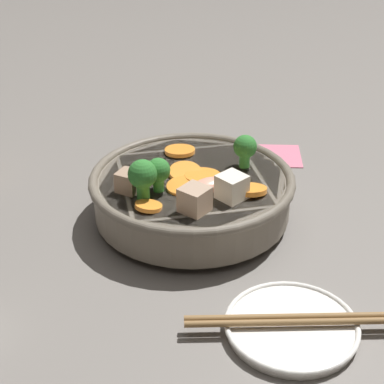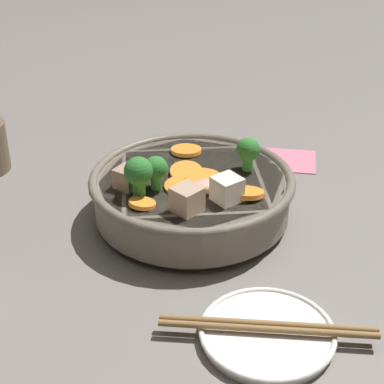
{
  "view_description": "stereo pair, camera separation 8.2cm",
  "coord_description": "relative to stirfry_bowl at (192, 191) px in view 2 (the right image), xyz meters",
  "views": [
    {
      "loc": [
        -0.13,
        0.7,
        0.45
      ],
      "look_at": [
        0.0,
        0.0,
        0.04
      ],
      "focal_mm": 60.0,
      "sensor_mm": 36.0,
      "label": 1
    },
    {
      "loc": [
        -0.21,
        0.68,
        0.45
      ],
      "look_at": [
        0.0,
        0.0,
        0.04
      ],
      "focal_mm": 60.0,
      "sensor_mm": 36.0,
      "label": 2
    }
  ],
  "objects": [
    {
      "name": "ground_plane",
      "position": [
        0.0,
        -0.0,
        -0.04
      ],
      "size": [
        3.0,
        3.0,
        0.0
      ],
      "primitive_type": "plane",
      "color": "slate"
    },
    {
      "name": "stirfry_bowl",
      "position": [
        0.0,
        0.0,
        0.0
      ],
      "size": [
        0.26,
        0.26,
        0.11
      ],
      "color": "slate",
      "rests_on": "ground_plane"
    },
    {
      "name": "side_saucer",
      "position": [
        -0.14,
        0.19,
        -0.03
      ],
      "size": [
        0.14,
        0.14,
        0.01
      ],
      "color": "white",
      "rests_on": "ground_plane"
    },
    {
      "name": "napkin",
      "position": [
        -0.08,
        -0.2,
        -0.04
      ],
      "size": [
        0.12,
        0.09,
        0.0
      ],
      "color": "#D16B84",
      "rests_on": "ground_plane"
    },
    {
      "name": "chopsticks_pair",
      "position": [
        -0.14,
        0.19,
        -0.03
      ],
      "size": [
        0.22,
        0.06,
        0.01
      ],
      "color": "olive",
      "rests_on": "side_saucer"
    }
  ]
}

